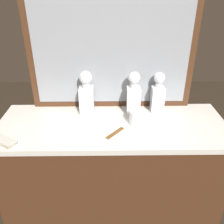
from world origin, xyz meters
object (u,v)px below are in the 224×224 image
at_px(crystal_decanter_rear, 133,97).
at_px(crystal_decanter_far_right, 158,96).
at_px(crystal_tumbler_far_right, 136,118).
at_px(silver_brush_far_right, 4,141).
at_px(crystal_decanter_center, 87,96).
at_px(tortoiseshell_comb, 115,133).

height_order(crystal_decanter_rear, crystal_decanter_far_right, crystal_decanter_rear).
xyz_separation_m(crystal_tumbler_far_right, silver_brush_far_right, (-0.71, -0.19, -0.03)).
xyz_separation_m(crystal_decanter_center, silver_brush_far_right, (-0.41, -0.33, -0.10)).
bearing_deg(crystal_tumbler_far_right, silver_brush_far_right, -165.18).
xyz_separation_m(crystal_decanter_far_right, crystal_tumbler_far_right, (-0.15, -0.16, -0.07)).
bearing_deg(crystal_decanter_center, crystal_decanter_rear, -3.46).
distance_m(crystal_decanter_far_right, crystal_tumbler_far_right, 0.23).
distance_m(crystal_decanter_center, crystal_tumbler_far_right, 0.34).
distance_m(crystal_decanter_rear, tortoiseshell_comb, 0.28).
bearing_deg(crystal_decanter_far_right, crystal_decanter_center, -177.92).
height_order(crystal_decanter_center, crystal_tumbler_far_right, crystal_decanter_center).
bearing_deg(crystal_tumbler_far_right, tortoiseshell_comb, -140.97).
xyz_separation_m(crystal_decanter_rear, silver_brush_far_right, (-0.70, -0.32, -0.10)).
distance_m(crystal_decanter_center, crystal_decanter_far_right, 0.45).
distance_m(silver_brush_far_right, tortoiseshell_comb, 0.59).
bearing_deg(crystal_decanter_rear, silver_brush_far_right, -155.64).
relative_size(crystal_decanter_rear, silver_brush_far_right, 1.83).
distance_m(crystal_decanter_far_right, tortoiseshell_comb, 0.40).
xyz_separation_m(crystal_decanter_center, tortoiseshell_comb, (0.17, -0.25, -0.11)).
height_order(crystal_decanter_rear, silver_brush_far_right, crystal_decanter_rear).
relative_size(crystal_decanter_center, crystal_tumbler_far_right, 3.19).
bearing_deg(silver_brush_far_right, crystal_tumbler_far_right, 14.82).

